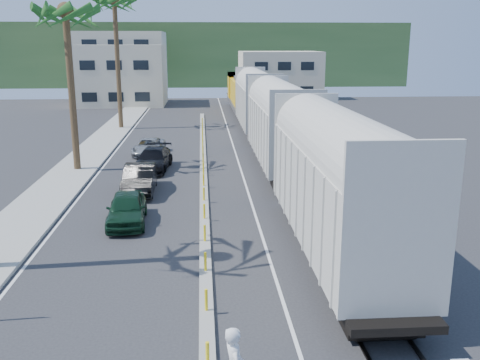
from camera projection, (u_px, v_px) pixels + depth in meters
name	position (u px, v px, depth m)	size (l,w,h in m)	color
ground	(207.00, 350.00, 14.65)	(140.00, 140.00, 0.00)	#28282B
sidewalk	(84.00, 160.00, 38.20)	(3.00, 90.00, 0.15)	gray
rails	(266.00, 150.00, 42.05)	(1.56, 100.00, 0.06)	black
median	(203.00, 175.00, 33.92)	(0.45, 60.00, 0.85)	gray
lane_markings	(173.00, 160.00, 38.66)	(9.42, 90.00, 0.01)	silver
freight_train	(269.00, 116.00, 40.13)	(3.00, 60.94, 5.85)	beige
palm_trees	(70.00, 0.00, 33.35)	(3.50, 37.20, 13.75)	brown
buildings	(160.00, 69.00, 82.37)	(38.00, 27.00, 10.00)	beige
hillside	(201.00, 54.00, 109.79)	(80.00, 20.00, 12.00)	#385628
car_lead	(127.00, 208.00, 24.79)	(1.97, 4.40, 1.47)	black
car_second	(140.00, 179.00, 30.00)	(1.70, 4.78, 1.57)	black
car_third	(153.00, 159.00, 35.31)	(2.54, 5.21, 1.46)	black
car_rear	(149.00, 147.00, 40.30)	(2.44, 4.54, 1.21)	#9D9FA2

